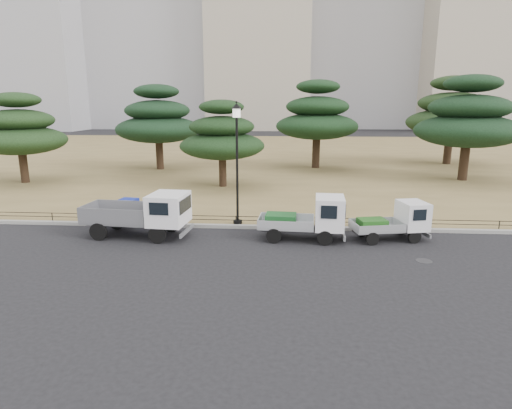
# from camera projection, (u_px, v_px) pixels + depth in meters

# --- Properties ---
(ground) EXTENTS (220.00, 220.00, 0.00)m
(ground) POSITION_uv_depth(u_px,v_px,m) (253.00, 247.00, 17.50)
(ground) COLOR black
(lawn) EXTENTS (120.00, 56.00, 0.15)m
(lawn) POSITION_uv_depth(u_px,v_px,m) (274.00, 156.00, 47.19)
(lawn) COLOR olive
(lawn) RESTS_ON ground
(curb) EXTENTS (120.00, 0.25, 0.16)m
(curb) POSITION_uv_depth(u_px,v_px,m) (257.00, 227.00, 20.01)
(curb) COLOR gray
(curb) RESTS_ON ground
(truck_large) EXTENTS (4.64, 2.17, 1.97)m
(truck_large) POSITION_uv_depth(u_px,v_px,m) (142.00, 212.00, 18.58)
(truck_large) COLOR black
(truck_large) RESTS_ON ground
(truck_kei_front) EXTENTS (3.68, 1.77, 1.90)m
(truck_kei_front) POSITION_uv_depth(u_px,v_px,m) (308.00, 218.00, 18.21)
(truck_kei_front) COLOR black
(truck_kei_front) RESTS_ON ground
(truck_kei_rear) EXTENTS (3.33, 1.93, 1.64)m
(truck_kei_rear) POSITION_uv_depth(u_px,v_px,m) (395.00, 221.00, 18.24)
(truck_kei_rear) COLOR black
(truck_kei_rear) RESTS_ON ground
(street_lamp) EXTENTS (0.50, 0.50, 5.57)m
(street_lamp) POSITION_uv_depth(u_px,v_px,m) (237.00, 144.00, 19.48)
(street_lamp) COLOR black
(street_lamp) RESTS_ON lawn
(pipe_fence) EXTENTS (38.00, 0.04, 0.40)m
(pipe_fence) POSITION_uv_depth(u_px,v_px,m) (257.00, 219.00, 20.07)
(pipe_fence) COLOR black
(pipe_fence) RESTS_ON lawn
(tarp_pile) EXTENTS (1.88, 1.51, 1.13)m
(tarp_pile) POSITION_uv_depth(u_px,v_px,m) (124.00, 212.00, 20.67)
(tarp_pile) COLOR #14259C
(tarp_pile) RESTS_ON lawn
(manhole) EXTENTS (0.60, 0.60, 0.01)m
(manhole) POSITION_uv_depth(u_px,v_px,m) (424.00, 261.00, 15.89)
(manhole) COLOR #2D2D30
(manhole) RESTS_ON ground
(pine_west_far) EXTENTS (6.27, 6.27, 6.33)m
(pine_west_far) POSITION_uv_depth(u_px,v_px,m) (19.00, 131.00, 30.06)
(pine_west_far) COLOR black
(pine_west_far) RESTS_ON lawn
(pine_west_near) EXTENTS (7.14, 7.14, 7.14)m
(pine_west_near) POSITION_uv_depth(u_px,v_px,m) (158.00, 121.00, 36.25)
(pine_west_near) COLOR black
(pine_west_near) RESTS_ON lawn
(pine_center_left) EXTENTS (5.73, 5.73, 5.82)m
(pine_center_left) POSITION_uv_depth(u_px,v_px,m) (222.00, 137.00, 28.71)
(pine_center_left) COLOR black
(pine_center_left) RESTS_ON lawn
(pine_center_right) EXTENTS (7.13, 7.13, 7.56)m
(pine_center_right) POSITION_uv_depth(u_px,v_px,m) (317.00, 117.00, 36.99)
(pine_center_right) COLOR black
(pine_center_right) RESTS_ON lawn
(pine_east_near) EXTENTS (7.50, 7.50, 7.58)m
(pine_east_near) POSITION_uv_depth(u_px,v_px,m) (469.00, 120.00, 30.88)
(pine_east_near) COLOR black
(pine_east_near) RESTS_ON lawn
(pine_east_far) EXTENTS (8.00, 8.00, 8.04)m
(pine_east_far) POSITION_uv_depth(u_px,v_px,m) (452.00, 114.00, 39.37)
(pine_east_far) COLOR black
(pine_east_far) RESTS_ON lawn
(tower_center_left) EXTENTS (22.00, 20.00, 55.00)m
(tower_center_left) POSITION_uv_depth(u_px,v_px,m) (260.00, 2.00, 94.01)
(tower_center_left) COLOR #AAA08C
(tower_center_left) RESTS_ON ground
(tower_east) EXTENTS (20.00, 18.00, 48.00)m
(tower_east) POSITION_uv_depth(u_px,v_px,m) (475.00, 13.00, 88.83)
(tower_east) COLOR #AAA08C
(tower_east) RESTS_ON ground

